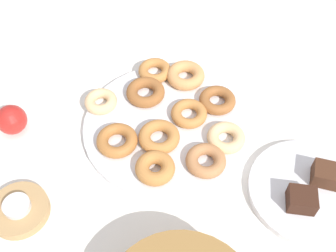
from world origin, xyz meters
name	(u,v)px	position (x,y,z in m)	size (l,w,h in m)	color
ground_plane	(166,128)	(0.00, 0.00, 0.00)	(2.40, 2.40, 0.00)	white
donut_plate	(166,126)	(0.00, 0.00, 0.01)	(0.38, 0.38, 0.02)	silver
donut_0	(101,101)	(0.15, -0.08, 0.03)	(0.08, 0.08, 0.02)	#EABC84
donut_1	(117,140)	(0.11, 0.04, 0.03)	(0.09, 0.09, 0.03)	#AD6B33
donut_2	(206,161)	(-0.07, 0.12, 0.03)	(0.09, 0.09, 0.03)	#B27547
donut_3	(155,168)	(0.04, 0.13, 0.03)	(0.08, 0.08, 0.03)	#BC7A3D
donut_4	(217,100)	(-0.13, -0.05, 0.03)	(0.09, 0.09, 0.03)	#995B2D
donut_5	(186,75)	(-0.06, -0.14, 0.03)	(0.10, 0.10, 0.03)	tan
donut_6	(159,137)	(0.02, 0.05, 0.03)	(0.09, 0.09, 0.03)	#BC7A3D
donut_7	(146,92)	(0.04, -0.09, 0.03)	(0.09, 0.09, 0.03)	#995B2D
donut_8	(189,114)	(-0.05, -0.01, 0.03)	(0.08, 0.08, 0.02)	#BC7A3D
donut_9	(226,138)	(-0.13, 0.06, 0.03)	(0.08, 0.08, 0.03)	#EABC84
donut_10	(155,71)	(0.01, -0.16, 0.03)	(0.08, 0.08, 0.02)	#BC7A3D
cake_plate	(308,191)	(-0.27, 0.20, 0.01)	(0.25, 0.25, 0.02)	silver
brownie_near	(326,175)	(-0.31, 0.19, 0.04)	(0.05, 0.05, 0.04)	#472819
brownie_far	(302,200)	(-0.24, 0.24, 0.04)	(0.05, 0.05, 0.04)	#381E14
candle_holder	(19,210)	(0.32, 0.18, 0.01)	(0.12, 0.12, 0.02)	tan
tealight	(17,206)	(0.32, 0.18, 0.03)	(0.05, 0.05, 0.01)	silver
apple	(12,120)	(0.35, -0.04, 0.03)	(0.07, 0.07, 0.07)	red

